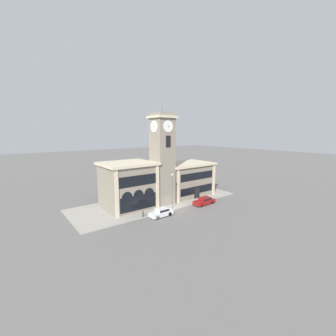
{
  "coord_description": "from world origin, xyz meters",
  "views": [
    {
      "loc": [
        -26.2,
        -31.61,
        14.66
      ],
      "look_at": [
        -0.03,
        2.58,
        7.68
      ],
      "focal_mm": 24.0,
      "sensor_mm": 36.0,
      "label": 1
    }
  ],
  "objects": [
    {
      "name": "parked_car_mid",
      "position": [
        6.43,
        -1.17,
        0.75
      ],
      "size": [
        4.88,
        1.86,
        1.44
      ],
      "rotation": [
        0.0,
        0.0,
        3.15
      ],
      "color": "maroon",
      "rests_on": "ground_plane"
    },
    {
      "name": "bollard",
      "position": [
        -7.2,
        0.31,
        0.67
      ],
      "size": [
        0.18,
        0.18,
        1.06
      ],
      "color": "black",
      "rests_on": "sidewalk_kerb"
    },
    {
      "name": "parked_car_near",
      "position": [
        -4.35,
        -1.17,
        0.75
      ],
      "size": [
        4.28,
        1.78,
        1.43
      ],
      "rotation": [
        0.0,
        0.0,
        3.15
      ],
      "color": "silver",
      "rests_on": "ground_plane"
    },
    {
      "name": "clock_tower",
      "position": [
        -0.0,
        4.47,
        9.21
      ],
      "size": [
        4.5,
        4.5,
        19.49
      ],
      "color": "gray",
      "rests_on": "ground_plane"
    },
    {
      "name": "town_hall_right_wing",
      "position": [
        7.98,
        6.52,
        3.82
      ],
      "size": [
        12.26,
        8.64,
        7.59
      ],
      "color": "gray",
      "rests_on": "ground_plane"
    },
    {
      "name": "sidewalk_kerb",
      "position": [
        0.0,
        6.26,
        0.07
      ],
      "size": [
        35.51,
        12.52,
        0.15
      ],
      "color": "gray",
      "rests_on": "ground_plane"
    },
    {
      "name": "ground_plane",
      "position": [
        0.0,
        0.0,
        0.0
      ],
      "size": [
        300.0,
        300.0,
        0.0
      ],
      "primitive_type": "plane",
      "color": "#605E5B"
    },
    {
      "name": "street_lamp",
      "position": [
        -0.62,
        0.48,
        4.48
      ],
      "size": [
        0.36,
        0.36,
        6.75
      ],
      "color": "#4C4C51",
      "rests_on": "sidewalk_kerb"
    },
    {
      "name": "town_hall_left_wing",
      "position": [
        -6.73,
        6.51,
        4.48
      ],
      "size": [
        9.76,
        8.64,
        8.91
      ],
      "color": "gray",
      "rests_on": "ground_plane"
    }
  ]
}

